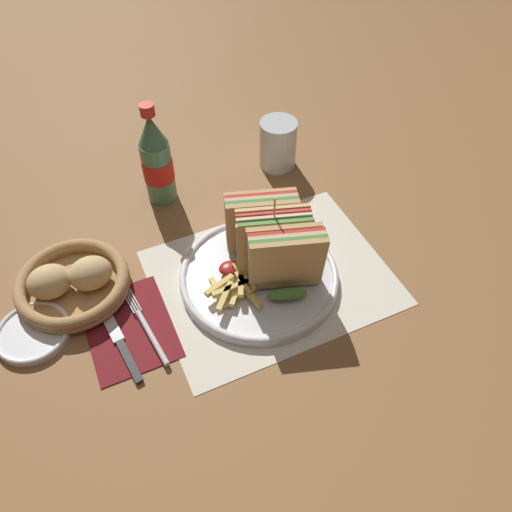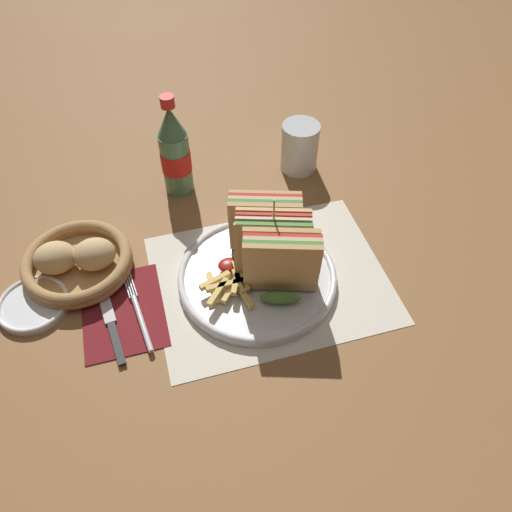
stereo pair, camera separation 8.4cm
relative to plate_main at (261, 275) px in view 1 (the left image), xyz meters
The scene contains 13 objects.
ground_plane 0.02m from the plate_main, 104.04° to the right, with size 4.00×4.00×0.00m, color olive.
placemat 0.02m from the plate_main, 12.26° to the right, with size 0.39×0.31×0.00m.
plate_main is the anchor object (origin of this frame).
club_sandwich 0.07m from the plate_main, 14.02° to the left, with size 0.14×0.19×0.16m.
fries_pile 0.06m from the plate_main, 160.15° to the right, with size 0.08×0.09×0.02m.
ketchup_blob 0.06m from the plate_main, 152.05° to the left, with size 0.04×0.03×0.01m.
napkin 0.23m from the plate_main, behind, with size 0.13×0.17×0.00m.
fork 0.21m from the plate_main, behind, with size 0.03×0.19×0.01m.
knife 0.26m from the plate_main, behind, with size 0.04×0.20×0.00m.
coke_bottle_near 0.30m from the plate_main, 108.08° to the left, with size 0.06×0.06×0.21m.
glass_near 0.32m from the plate_main, 58.83° to the left, with size 0.08×0.08×0.10m.
bread_basket 0.31m from the plate_main, 160.47° to the left, with size 0.19×0.19×0.07m.
side_saucer 0.38m from the plate_main, behind, with size 0.12×0.12×0.01m.
Camera 1 is at (-0.23, -0.47, 0.67)m, focal length 35.00 mm.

